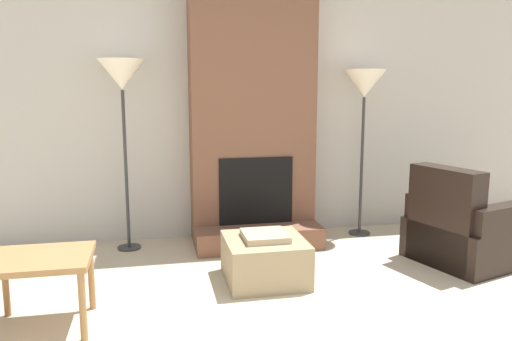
{
  "coord_description": "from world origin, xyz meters",
  "views": [
    {
      "loc": [
        -0.96,
        -1.72,
        1.53
      ],
      "look_at": [
        0.0,
        2.9,
        0.73
      ],
      "focal_mm": 35.0,
      "sensor_mm": 36.0,
      "label": 1
    }
  ],
  "objects_px": {
    "floor_lamp_left": "(122,80)",
    "floor_lamp_right": "(364,88)",
    "ottoman": "(265,259)",
    "armchair": "(465,232)",
    "side_table": "(40,267)"
  },
  "relations": [
    {
      "from": "ottoman",
      "to": "floor_lamp_right",
      "type": "bearing_deg",
      "value": 39.58
    },
    {
      "from": "side_table",
      "to": "floor_lamp_right",
      "type": "relative_size",
      "value": 0.37
    },
    {
      "from": "floor_lamp_right",
      "to": "ottoman",
      "type": "bearing_deg",
      "value": -140.42
    },
    {
      "from": "armchair",
      "to": "side_table",
      "type": "height_order",
      "value": "armchair"
    },
    {
      "from": "ottoman",
      "to": "floor_lamp_right",
      "type": "relative_size",
      "value": 0.37
    },
    {
      "from": "armchair",
      "to": "floor_lamp_left",
      "type": "relative_size",
      "value": 0.62
    },
    {
      "from": "ottoman",
      "to": "floor_lamp_right",
      "type": "height_order",
      "value": "floor_lamp_right"
    },
    {
      "from": "ottoman",
      "to": "floor_lamp_right",
      "type": "distance_m",
      "value": 2.1
    },
    {
      "from": "armchair",
      "to": "floor_lamp_right",
      "type": "relative_size",
      "value": 0.65
    },
    {
      "from": "side_table",
      "to": "armchair",
      "type": "bearing_deg",
      "value": 9.32
    },
    {
      "from": "armchair",
      "to": "floor_lamp_left",
      "type": "xyz_separation_m",
      "value": [
        -2.91,
        0.97,
        1.32
      ]
    },
    {
      "from": "floor_lamp_right",
      "to": "floor_lamp_left",
      "type": "bearing_deg",
      "value": 180.0
    },
    {
      "from": "armchair",
      "to": "floor_lamp_right",
      "type": "bearing_deg",
      "value": 13.13
    },
    {
      "from": "floor_lamp_left",
      "to": "floor_lamp_right",
      "type": "xyz_separation_m",
      "value": [
        2.35,
        0.0,
        -0.07
      ]
    },
    {
      "from": "ottoman",
      "to": "floor_lamp_left",
      "type": "bearing_deg",
      "value": 136.5
    }
  ]
}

